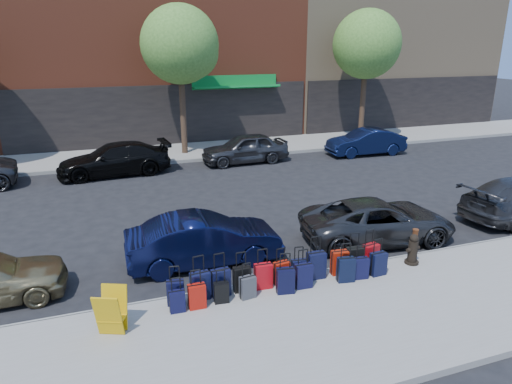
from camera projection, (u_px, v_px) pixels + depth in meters
name	position (u px, v px, depth m)	size (l,w,h in m)	color
ground	(226.00, 220.00, 15.15)	(120.00, 120.00, 0.00)	black
sidewalk_near	(312.00, 327.00, 9.31)	(60.00, 4.00, 0.15)	gray
sidewalk_far	(174.00, 153.00, 24.09)	(60.00, 4.00, 0.15)	gray
curb_near	(276.00, 281.00, 11.12)	(60.00, 0.08, 0.15)	gray
curb_far	(181.00, 161.00, 22.28)	(60.00, 0.08, 0.15)	gray
tree_center	(183.00, 47.00, 22.18)	(3.80, 3.80, 7.27)	black
tree_right	(369.00, 46.00, 25.50)	(3.80, 3.80, 7.27)	black
suitcase_front_0	(176.00, 292.00, 9.92)	(0.40, 0.27, 0.89)	black
suitcase_front_1	(200.00, 286.00, 10.10)	(0.45, 0.28, 1.03)	black
suitcase_front_2	(221.00, 282.00, 10.26)	(0.44, 0.27, 1.02)	black
suitcase_front_3	(242.00, 279.00, 10.45)	(0.39, 0.22, 0.95)	black
suitcase_front_4	(263.00, 276.00, 10.57)	(0.41, 0.24, 0.97)	#A70A12
suitcase_front_5	(282.00, 273.00, 10.77)	(0.39, 0.25, 0.89)	maroon
suitcase_front_6	(299.00, 270.00, 10.90)	(0.38, 0.24, 0.88)	black
suitcase_front_7	(316.00, 265.00, 11.01)	(0.45, 0.26, 1.07)	black
suitcase_front_8	(339.00, 262.00, 11.22)	(0.43, 0.26, 0.98)	maroon
suitcase_front_9	(354.00, 259.00, 11.39)	(0.43, 0.26, 0.99)	black
suitcase_front_10	(370.00, 256.00, 11.50)	(0.46, 0.31, 1.03)	maroon
suitcase_back_0	(177.00, 301.00, 9.65)	(0.33, 0.20, 0.78)	black
suitcase_back_1	(197.00, 296.00, 9.78)	(0.37, 0.22, 0.88)	#9C120A
suitcase_back_2	(221.00, 292.00, 10.00)	(0.34, 0.22, 0.76)	black
suitcase_back_3	(248.00, 287.00, 10.17)	(0.37, 0.25, 0.83)	#36363B
suitcase_back_5	(285.00, 281.00, 10.38)	(0.44, 0.30, 0.96)	black
suitcase_back_6	(303.00, 276.00, 10.60)	(0.40, 0.24, 0.94)	black
suitcase_back_8	(346.00, 270.00, 10.88)	(0.44, 0.30, 0.96)	black
suitcase_back_9	(361.00, 268.00, 11.03)	(0.38, 0.25, 0.85)	black
suitcase_back_10	(378.00, 264.00, 11.18)	(0.41, 0.25, 0.94)	black
fire_hydrant	(413.00, 250.00, 11.74)	(0.42, 0.36, 0.81)	black
bollard	(414.00, 244.00, 11.91)	(0.16, 0.16, 0.86)	#38190C
display_rack	(111.00, 312.00, 8.89)	(0.69, 0.72, 0.92)	#CC9B0B
car_near_1	(204.00, 240.00, 11.99)	(1.41, 4.05, 1.33)	black
car_near_2	(378.00, 221.00, 13.39)	(2.08, 4.52, 1.26)	#303032
car_far_1	(114.00, 159.00, 20.11)	(1.97, 4.85, 1.41)	black
car_far_2	(245.00, 148.00, 22.16)	(1.69, 4.21, 1.43)	#343437
car_far_3	(366.00, 142.00, 23.76)	(1.43, 4.09, 1.35)	#0D1739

